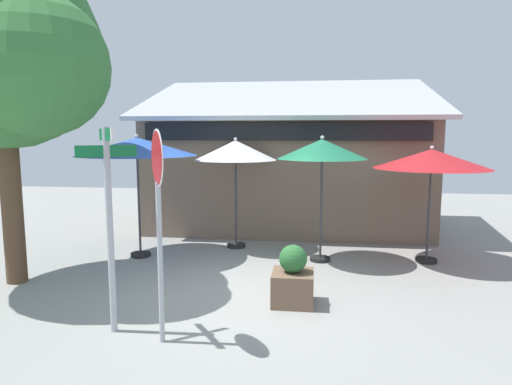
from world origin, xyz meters
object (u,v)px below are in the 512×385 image
object	(u,v)px
patio_umbrella_ivory_center	(236,151)
patio_umbrella_crimson_far_right	(431,160)
street_sign_post	(109,210)
shade_tree	(9,54)
patio_umbrella_forest_green_right	(322,150)
stop_sign	(158,198)
sidewalk_planter	(293,280)
patio_umbrella_royal_blue_left	(137,147)

from	to	relation	value
patio_umbrella_ivory_center	patio_umbrella_crimson_far_right	bearing A→B (deg)	-9.50
street_sign_post	shade_tree	bearing A→B (deg)	146.74
street_sign_post	patio_umbrella_ivory_center	distance (m)	4.91
patio_umbrella_ivory_center	street_sign_post	bearing A→B (deg)	-100.39
patio_umbrella_forest_green_right	shade_tree	bearing A→B (deg)	-157.49
stop_sign	shade_tree	distance (m)	4.34
stop_sign	patio_umbrella_crimson_far_right	distance (m)	6.14
stop_sign	patio_umbrella_crimson_far_right	size ratio (longest dim) A/B	1.12
sidewalk_planter	shade_tree	bearing A→B (deg)	176.53
patio_umbrella_royal_blue_left	patio_umbrella_ivory_center	distance (m)	2.27
stop_sign	sidewalk_planter	world-z (taller)	stop_sign
stop_sign	sidewalk_planter	size ratio (longest dim) A/B	2.87
patio_umbrella_royal_blue_left	patio_umbrella_forest_green_right	xyz separation A→B (m)	(4.00, 0.18, -0.05)
patio_umbrella_crimson_far_right	sidewalk_planter	size ratio (longest dim) A/B	2.56
street_sign_post	stop_sign	distance (m)	0.83
shade_tree	sidewalk_planter	distance (m)	6.16
street_sign_post	patio_umbrella_royal_blue_left	xyz separation A→B (m)	(-1.11, 3.70, 0.72)
patio_umbrella_forest_green_right	sidewalk_planter	bearing A→B (deg)	-100.47
stop_sign	sidewalk_planter	bearing A→B (deg)	43.30
street_sign_post	sidewalk_planter	size ratio (longest dim) A/B	2.90
stop_sign	shade_tree	xyz separation A→B (m)	(-3.28, 1.85, 2.16)
street_sign_post	sidewalk_planter	bearing A→B (deg)	29.00
patio_umbrella_royal_blue_left	sidewalk_planter	bearing A→B (deg)	-33.67
patio_umbrella_forest_green_right	stop_sign	bearing A→B (deg)	-117.39
shade_tree	patio_umbrella_ivory_center	bearing A→B (deg)	42.96
sidewalk_planter	patio_umbrella_royal_blue_left	bearing A→B (deg)	146.33
patio_umbrella_royal_blue_left	stop_sign	bearing A→B (deg)	-64.24
patio_umbrella_forest_green_right	sidewalk_planter	world-z (taller)	patio_umbrella_forest_green_right
patio_umbrella_royal_blue_left	patio_umbrella_forest_green_right	world-z (taller)	patio_umbrella_royal_blue_left
stop_sign	patio_umbrella_crimson_far_right	xyz separation A→B (m)	(4.39, 4.28, 0.27)
patio_umbrella_royal_blue_left	patio_umbrella_crimson_far_right	xyz separation A→B (m)	(6.27, 0.37, -0.25)
patio_umbrella_forest_green_right	sidewalk_planter	distance (m)	3.26
stop_sign	street_sign_post	bearing A→B (deg)	164.69
street_sign_post	patio_umbrella_royal_blue_left	bearing A→B (deg)	106.76
street_sign_post	patio_umbrella_royal_blue_left	size ratio (longest dim) A/B	1.03
street_sign_post	patio_umbrella_ivory_center	bearing A→B (deg)	79.61
patio_umbrella_forest_green_right	patio_umbrella_crimson_far_right	bearing A→B (deg)	4.97
patio_umbrella_ivory_center	patio_umbrella_forest_green_right	bearing A→B (deg)	-24.41
patio_umbrella_forest_green_right	patio_umbrella_crimson_far_right	distance (m)	2.28
street_sign_post	patio_umbrella_ivory_center	world-z (taller)	street_sign_post
patio_umbrella_ivory_center	sidewalk_planter	xyz separation A→B (m)	(1.54, -3.45, -1.93)
patio_umbrella_royal_blue_left	patio_umbrella_crimson_far_right	distance (m)	6.29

